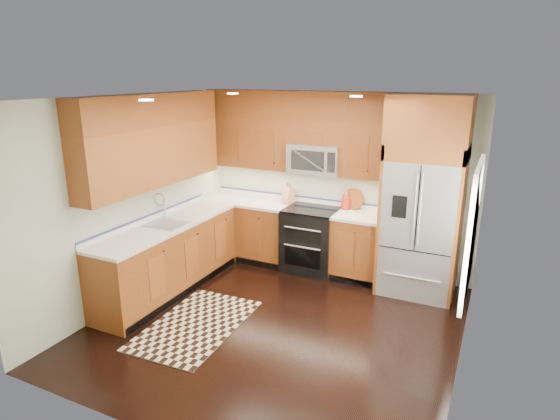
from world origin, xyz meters
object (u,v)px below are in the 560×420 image
at_px(knife_block, 289,195).
at_px(utensil_crock, 346,201).
at_px(refrigerator, 423,198).
at_px(range, 311,240).
at_px(rug, 196,325).

distance_m(knife_block, utensil_crock, 0.88).
bearing_deg(refrigerator, knife_block, 174.19).
relative_size(range, rug, 0.60).
height_order(range, knife_block, knife_block).
relative_size(range, utensil_crock, 2.65).
bearing_deg(rug, refrigerator, 41.35).
distance_m(rug, knife_block, 2.50).
distance_m(refrigerator, knife_block, 2.01).
distance_m(range, rug, 2.22).
bearing_deg(range, utensil_crock, 26.22).
bearing_deg(range, refrigerator, -1.40).
bearing_deg(knife_block, refrigerator, -5.81).
height_order(range, refrigerator, refrigerator).
bearing_deg(utensil_crock, refrigerator, -12.92).
bearing_deg(rug, utensil_crock, 63.45).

